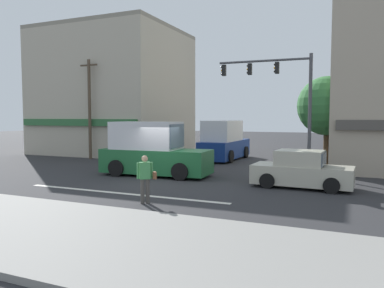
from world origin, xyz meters
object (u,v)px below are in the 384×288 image
(box_truck_crossing_rightbound, at_px, (152,151))
(sedan_waiting_far, at_px, (301,171))
(street_tree, at_px, (327,106))
(utility_pole_near_left, at_px, (90,108))
(box_truck_crossing_leftbound, at_px, (224,142))
(pedestrian_foreground_with_bag, at_px, (146,176))
(traffic_light_mast, at_px, (284,92))

(box_truck_crossing_rightbound, height_order, sedan_waiting_far, box_truck_crossing_rightbound)
(street_tree, xyz_separation_m, utility_pole_near_left, (-15.90, -0.60, 0.07))
(utility_pole_near_left, distance_m, box_truck_crossing_rightbound, 9.53)
(street_tree, xyz_separation_m, box_truck_crossing_rightbound, (-8.06, -5.46, -2.35))
(sedan_waiting_far, bearing_deg, box_truck_crossing_rightbound, 176.70)
(box_truck_crossing_leftbound, bearing_deg, street_tree, -20.94)
(sedan_waiting_far, bearing_deg, utility_pole_near_left, 160.91)
(box_truck_crossing_rightbound, relative_size, box_truck_crossing_leftbound, 1.01)
(utility_pole_near_left, relative_size, pedestrian_foreground_with_bag, 4.22)
(utility_pole_near_left, xyz_separation_m, box_truck_crossing_rightbound, (7.83, -4.86, -2.42))
(box_truck_crossing_leftbound, bearing_deg, pedestrian_foreground_with_bag, -82.66)
(box_truck_crossing_leftbound, xyz_separation_m, pedestrian_foreground_with_bag, (1.77, -13.74, -0.30))
(utility_pole_near_left, xyz_separation_m, pedestrian_foreground_with_bag, (10.74, -10.49, -2.72))
(street_tree, height_order, utility_pole_near_left, utility_pole_near_left)
(traffic_light_mast, distance_m, pedestrian_foreground_with_bag, 9.91)
(traffic_light_mast, bearing_deg, box_truck_crossing_leftbound, 134.77)
(sedan_waiting_far, bearing_deg, street_tree, 84.22)
(utility_pole_near_left, xyz_separation_m, box_truck_crossing_leftbound, (8.97, 3.25, -2.42))
(box_truck_crossing_leftbound, relative_size, pedestrian_foreground_with_bag, 3.38)
(utility_pole_near_left, bearing_deg, sedan_waiting_far, -19.09)
(box_truck_crossing_rightbound, bearing_deg, traffic_light_mast, 27.34)
(utility_pole_near_left, bearing_deg, pedestrian_foreground_with_bag, -44.33)
(utility_pole_near_left, height_order, box_truck_crossing_rightbound, utility_pole_near_left)
(utility_pole_near_left, bearing_deg, traffic_light_mast, -7.06)
(pedestrian_foreground_with_bag, bearing_deg, traffic_light_mast, 70.18)
(street_tree, relative_size, box_truck_crossing_leftbound, 0.93)
(utility_pole_near_left, height_order, sedan_waiting_far, utility_pole_near_left)
(utility_pole_near_left, distance_m, sedan_waiting_far, 16.46)
(box_truck_crossing_rightbound, bearing_deg, utility_pole_near_left, 148.16)
(box_truck_crossing_leftbound, xyz_separation_m, sedan_waiting_far, (6.33, -8.54, -0.54))
(box_truck_crossing_rightbound, xyz_separation_m, sedan_waiting_far, (7.47, -0.43, -0.54))
(street_tree, bearing_deg, box_truck_crossing_leftbound, 159.06)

